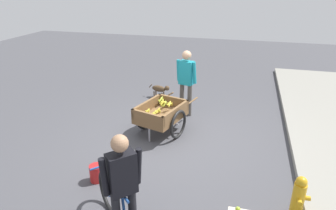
{
  "coord_description": "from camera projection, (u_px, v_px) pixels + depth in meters",
  "views": [
    {
      "loc": [
        5.56,
        1.4,
        3.22
      ],
      "look_at": [
        -0.08,
        -0.13,
        0.75
      ],
      "focal_mm": 32.07,
      "sensor_mm": 36.0,
      "label": 1
    }
  ],
  "objects": [
    {
      "name": "ground_plane",
      "position": [
        173.0,
        139.0,
        6.54
      ],
      "size": [
        24.0,
        24.0,
        0.0
      ],
      "primitive_type": "plane",
      "color": "#47474C"
    },
    {
      "name": "fruit_cart",
      "position": [
        161.0,
        115.0,
        6.64
      ],
      "size": [
        1.8,
        1.19,
        0.72
      ],
      "color": "brown",
      "rests_on": "ground"
    },
    {
      "name": "vendor_person",
      "position": [
        186.0,
        77.0,
        7.32
      ],
      "size": [
        0.29,
        0.54,
        1.66
      ],
      "color": "#4C4742",
      "rests_on": "ground"
    },
    {
      "name": "cyclist_person",
      "position": [
        122.0,
        181.0,
        3.65
      ],
      "size": [
        0.4,
        0.42,
        1.58
      ],
      "color": "black",
      "rests_on": "ground"
    },
    {
      "name": "dog",
      "position": [
        160.0,
        89.0,
        8.69
      ],
      "size": [
        0.27,
        0.66,
        0.4
      ],
      "color": "#4C3823",
      "rests_on": "ground"
    },
    {
      "name": "fire_hydrant",
      "position": [
        299.0,
        197.0,
        4.3
      ],
      "size": [
        0.25,
        0.25,
        0.67
      ],
      "color": "gold",
      "rests_on": "ground"
    },
    {
      "name": "plastic_bucket",
      "position": [
        96.0,
        173.0,
        5.13
      ],
      "size": [
        0.23,
        0.23,
        0.3
      ],
      "primitive_type": "cylinder",
      "color": "#B21E1E",
      "rests_on": "ground"
    }
  ]
}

